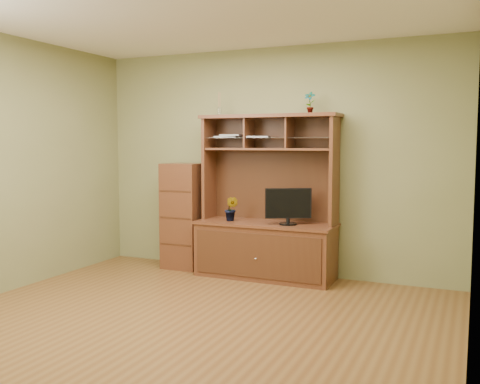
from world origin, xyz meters
The scene contains 8 objects.
room centered at (0.00, 0.00, 1.35)m, with size 4.54×4.04×2.74m.
media_hutch centered at (0.04, 1.73, 0.52)m, with size 1.66×0.61×1.90m.
monitor centered at (0.33, 1.65, 0.87)m, with size 0.48×0.28×0.41m.
orchid_plant centered at (-0.37, 1.65, 0.80)m, with size 0.16×0.13×0.29m, color #2D571D.
top_plant centered at (0.52, 1.80, 2.02)m, with size 0.13×0.09×0.25m, color #2D6423.
reed_diffuser centered at (-0.60, 1.80, 2.01)m, with size 0.06×0.06×0.28m.
magazines centered at (-0.36, 1.81, 1.65)m, with size 0.72×0.27×0.04m.
side_cabinet centered at (-1.09, 1.77, 0.66)m, with size 0.47×0.43×1.32m.
Camera 1 is at (2.26, -4.04, 1.57)m, focal length 40.00 mm.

